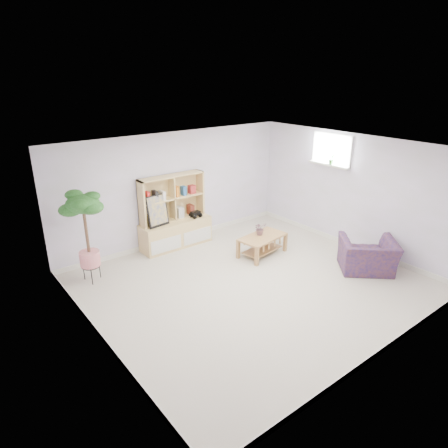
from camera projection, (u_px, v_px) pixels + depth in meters
floor at (252, 283)px, 7.14m from camera, size 5.50×5.00×0.01m
ceiling at (256, 149)px, 6.27m from camera, size 5.50×5.00×0.01m
walls at (254, 221)px, 6.71m from camera, size 5.51×5.01×2.40m
baseboard at (252, 281)px, 7.12m from camera, size 5.50×5.00×0.10m
window at (332, 150)px, 8.42m from camera, size 0.10×0.98×0.68m
window_sill at (329, 165)px, 8.50m from camera, size 0.14×1.00×0.04m
storage_unit at (175, 212)px, 8.40m from camera, size 1.55×0.52×1.55m
poster at (157, 211)px, 8.06m from camera, size 0.48×0.16×0.65m
toy_truck at (196, 214)px, 8.63m from camera, size 0.31×0.23×0.15m
coffee_table at (262, 245)px, 8.19m from camera, size 1.07×0.69×0.41m
table_plant at (260, 228)px, 8.14m from camera, size 0.30×0.27×0.27m
floor_tree at (87, 238)px, 6.93m from camera, size 0.71×0.71×1.69m
armchair at (368, 253)px, 7.46m from camera, size 1.30×1.29×0.73m
sill_plant at (331, 159)px, 8.42m from camera, size 0.14×0.12×0.22m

